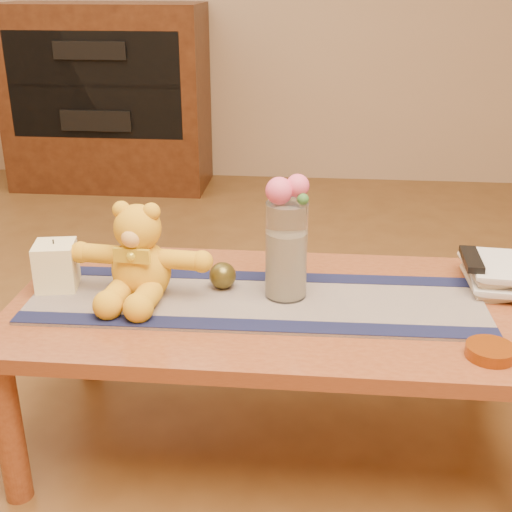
# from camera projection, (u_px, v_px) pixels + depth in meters

# --- Properties ---
(floor) EXTENTS (5.50, 5.50, 0.00)m
(floor) POSITION_uv_depth(u_px,v_px,m) (273.00, 440.00, 1.96)
(floor) COLOR brown
(floor) RESTS_ON ground
(coffee_table_top) EXTENTS (1.40, 0.70, 0.04)m
(coffee_table_top) POSITION_uv_depth(u_px,v_px,m) (275.00, 308.00, 1.80)
(coffee_table_top) COLOR brown
(coffee_table_top) RESTS_ON floor
(table_leg_fl) EXTENTS (0.07, 0.07, 0.41)m
(table_leg_fl) POSITION_uv_depth(u_px,v_px,m) (9.00, 431.00, 1.67)
(table_leg_fl) COLOR brown
(table_leg_fl) RESTS_ON floor
(table_leg_bl) EXTENTS (0.07, 0.07, 0.41)m
(table_leg_bl) POSITION_uv_depth(u_px,v_px,m) (85.00, 321.00, 2.20)
(table_leg_bl) COLOR brown
(table_leg_bl) RESTS_ON floor
(table_leg_br) EXTENTS (0.07, 0.07, 0.41)m
(table_leg_br) POSITION_uv_depth(u_px,v_px,m) (485.00, 339.00, 2.09)
(table_leg_br) COLOR brown
(table_leg_br) RESTS_ON floor
(persian_runner) EXTENTS (1.21, 0.37, 0.01)m
(persian_runner) POSITION_uv_depth(u_px,v_px,m) (256.00, 300.00, 1.79)
(persian_runner) COLOR #1D1948
(persian_runner) RESTS_ON coffee_table_top
(runner_border_near) EXTENTS (1.20, 0.08, 0.00)m
(runner_border_near) POSITION_uv_depth(u_px,v_px,m) (252.00, 325.00, 1.65)
(runner_border_near) COLOR #121536
(runner_border_near) RESTS_ON persian_runner
(runner_border_far) EXTENTS (1.20, 0.08, 0.00)m
(runner_border_far) POSITION_uv_depth(u_px,v_px,m) (260.00, 276.00, 1.92)
(runner_border_far) COLOR #121536
(runner_border_far) RESTS_ON persian_runner
(teddy_bear) EXTENTS (0.39, 0.33, 0.25)m
(teddy_bear) POSITION_uv_depth(u_px,v_px,m) (140.00, 252.00, 1.77)
(teddy_bear) COLOR gold
(teddy_bear) RESTS_ON persian_runner
(pillar_candle) EXTENTS (0.12, 0.12, 0.13)m
(pillar_candle) POSITION_uv_depth(u_px,v_px,m) (56.00, 266.00, 1.83)
(pillar_candle) COLOR #FFF4BB
(pillar_candle) RESTS_ON persian_runner
(candle_wick) EXTENTS (0.00, 0.00, 0.01)m
(candle_wick) POSITION_uv_depth(u_px,v_px,m) (53.00, 242.00, 1.80)
(candle_wick) COLOR black
(candle_wick) RESTS_ON pillar_candle
(glass_vase) EXTENTS (0.11, 0.11, 0.26)m
(glass_vase) POSITION_uv_depth(u_px,v_px,m) (286.00, 250.00, 1.76)
(glass_vase) COLOR silver
(glass_vase) RESTS_ON persian_runner
(potpourri_fill) EXTENTS (0.09, 0.09, 0.18)m
(potpourri_fill) POSITION_uv_depth(u_px,v_px,m) (286.00, 264.00, 1.77)
(potpourri_fill) COLOR beige
(potpourri_fill) RESTS_ON glass_vase
(rose_left) EXTENTS (0.07, 0.07, 0.07)m
(rose_left) POSITION_uv_depth(u_px,v_px,m) (279.00, 191.00, 1.68)
(rose_left) COLOR #E35078
(rose_left) RESTS_ON glass_vase
(rose_right) EXTENTS (0.06, 0.06, 0.06)m
(rose_right) POSITION_uv_depth(u_px,v_px,m) (298.00, 186.00, 1.69)
(rose_right) COLOR #E35078
(rose_right) RESTS_ON glass_vase
(blue_flower_back) EXTENTS (0.04, 0.04, 0.04)m
(blue_flower_back) POSITION_uv_depth(u_px,v_px,m) (292.00, 189.00, 1.73)
(blue_flower_back) COLOR #5654B7
(blue_flower_back) RESTS_ON glass_vase
(blue_flower_side) EXTENTS (0.04, 0.04, 0.04)m
(blue_flower_side) POSITION_uv_depth(u_px,v_px,m) (276.00, 193.00, 1.72)
(blue_flower_side) COLOR #5654B7
(blue_flower_side) RESTS_ON glass_vase
(leaf_sprig) EXTENTS (0.03, 0.03, 0.03)m
(leaf_sprig) POSITION_uv_depth(u_px,v_px,m) (303.00, 199.00, 1.68)
(leaf_sprig) COLOR #33662D
(leaf_sprig) RESTS_ON glass_vase
(bronze_ball) EXTENTS (0.09, 0.09, 0.07)m
(bronze_ball) POSITION_uv_depth(u_px,v_px,m) (223.00, 275.00, 1.84)
(bronze_ball) COLOR #4F451A
(bronze_ball) RESTS_ON persian_runner
(book_bottom) EXTENTS (0.17, 0.23, 0.02)m
(book_bottom) POSITION_uv_depth(u_px,v_px,m) (468.00, 282.00, 1.88)
(book_bottom) COLOR beige
(book_bottom) RESTS_ON coffee_table_top
(book_lower) EXTENTS (0.19, 0.24, 0.02)m
(book_lower) POSITION_uv_depth(u_px,v_px,m) (471.00, 277.00, 1.86)
(book_lower) COLOR beige
(book_lower) RESTS_ON book_bottom
(book_upper) EXTENTS (0.18, 0.23, 0.02)m
(book_upper) POSITION_uv_depth(u_px,v_px,m) (467.00, 269.00, 1.86)
(book_upper) COLOR beige
(book_upper) RESTS_ON book_lower
(book_top) EXTENTS (0.18, 0.24, 0.02)m
(book_top) POSITION_uv_depth(u_px,v_px,m) (472.00, 264.00, 1.85)
(book_top) COLOR beige
(book_top) RESTS_ON book_upper
(tv_remote) EXTENTS (0.05, 0.16, 0.02)m
(tv_remote) POSITION_uv_depth(u_px,v_px,m) (472.00, 259.00, 1.84)
(tv_remote) COLOR black
(tv_remote) RESTS_ON book_top
(amber_dish) EXTENTS (0.14, 0.14, 0.03)m
(amber_dish) POSITION_uv_depth(u_px,v_px,m) (490.00, 351.00, 1.53)
(amber_dish) COLOR #BF5914
(amber_dish) RESTS_ON coffee_table_top
(media_cabinet) EXTENTS (1.20, 0.50, 1.10)m
(media_cabinet) POSITION_uv_depth(u_px,v_px,m) (108.00, 98.00, 4.13)
(media_cabinet) COLOR #32170B
(media_cabinet) RESTS_ON floor
(cabinet_cavity) EXTENTS (1.02, 0.03, 0.61)m
(cabinet_cavity) POSITION_uv_depth(u_px,v_px,m) (94.00, 86.00, 3.87)
(cabinet_cavity) COLOR black
(cabinet_cavity) RESTS_ON media_cabinet
(cabinet_shelf) EXTENTS (1.02, 0.20, 0.02)m
(cabinet_shelf) POSITION_uv_depth(u_px,v_px,m) (99.00, 83.00, 3.95)
(cabinet_shelf) COLOR #32170B
(cabinet_shelf) RESTS_ON media_cabinet
(stereo_upper) EXTENTS (0.42, 0.28, 0.10)m
(stereo_upper) POSITION_uv_depth(u_px,v_px,m) (97.00, 48.00, 3.89)
(stereo_upper) COLOR black
(stereo_upper) RESTS_ON media_cabinet
(stereo_lower) EXTENTS (0.42, 0.28, 0.12)m
(stereo_lower) POSITION_uv_depth(u_px,v_px,m) (103.00, 116.00, 4.04)
(stereo_lower) COLOR black
(stereo_lower) RESTS_ON media_cabinet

